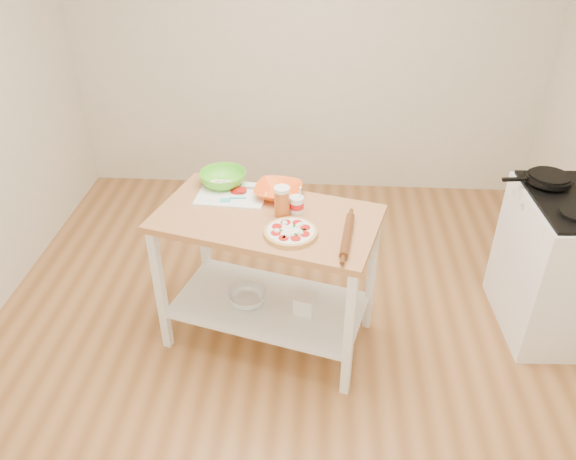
# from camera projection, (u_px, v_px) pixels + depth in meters

# --- Properties ---
(room_shell) EXTENTS (4.04, 4.54, 2.74)m
(room_shell) POSITION_uv_depth(u_px,v_px,m) (292.00, 159.00, 2.70)
(room_shell) COLOR #A36C3C
(room_shell) RESTS_ON ground
(prep_island) EXTENTS (1.36, 0.97, 0.90)m
(prep_island) POSITION_uv_depth(u_px,v_px,m) (268.00, 252.00, 3.26)
(prep_island) COLOR #B07748
(prep_island) RESTS_ON ground
(gas_stove) EXTENTS (0.68, 0.78, 1.11)m
(gas_stove) POSITION_uv_depth(u_px,v_px,m) (566.00, 265.00, 3.45)
(gas_stove) COLOR white
(gas_stove) RESTS_ON ground
(skillet) EXTENTS (0.41, 0.26, 0.03)m
(skillet) POSITION_uv_depth(u_px,v_px,m) (548.00, 179.00, 3.33)
(skillet) COLOR black
(skillet) RESTS_ON gas_stove
(pizza) EXTENTS (0.29, 0.29, 0.05)m
(pizza) POSITION_uv_depth(u_px,v_px,m) (291.00, 232.00, 2.95)
(pizza) COLOR tan
(pizza) RESTS_ON prep_island
(cutting_board) EXTENTS (0.42, 0.33, 0.04)m
(cutting_board) POSITION_uv_depth(u_px,v_px,m) (232.00, 193.00, 3.32)
(cutting_board) COLOR white
(cutting_board) RESTS_ON prep_island
(spatula) EXTENTS (0.15, 0.06, 0.01)m
(spatula) POSITION_uv_depth(u_px,v_px,m) (232.00, 199.00, 3.25)
(spatula) COLOR #41C5BE
(spatula) RESTS_ON cutting_board
(knife) EXTENTS (0.27, 0.03, 0.01)m
(knife) POSITION_uv_depth(u_px,v_px,m) (226.00, 187.00, 3.36)
(knife) COLOR silver
(knife) RESTS_ON cutting_board
(orange_bowl) EXTENTS (0.32, 0.32, 0.07)m
(orange_bowl) POSITION_uv_depth(u_px,v_px,m) (278.00, 191.00, 3.29)
(orange_bowl) COLOR #FF5E16
(orange_bowl) RESTS_ON prep_island
(green_bowl) EXTENTS (0.36, 0.36, 0.09)m
(green_bowl) POSITION_uv_depth(u_px,v_px,m) (223.00, 179.00, 3.39)
(green_bowl) COLOR #58CA26
(green_bowl) RESTS_ON prep_island
(beer_pint) EXTENTS (0.09, 0.09, 0.18)m
(beer_pint) POSITION_uv_depth(u_px,v_px,m) (282.00, 201.00, 3.08)
(beer_pint) COLOR #AB531E
(beer_pint) RESTS_ON prep_island
(yogurt_tub) EXTENTS (0.08, 0.08, 0.17)m
(yogurt_tub) POSITION_uv_depth(u_px,v_px,m) (297.00, 205.00, 3.13)
(yogurt_tub) COLOR white
(yogurt_tub) RESTS_ON prep_island
(rolling_pin) EXTENTS (0.09, 0.39, 0.04)m
(rolling_pin) POSITION_uv_depth(u_px,v_px,m) (347.00, 235.00, 2.92)
(rolling_pin) COLOR #5C3015
(rolling_pin) RESTS_ON prep_island
(shelf_glass_bowl) EXTENTS (0.30, 0.30, 0.07)m
(shelf_glass_bowl) POSITION_uv_depth(u_px,v_px,m) (247.00, 298.00, 3.46)
(shelf_glass_bowl) COLOR silver
(shelf_glass_bowl) RESTS_ON prep_island
(shelf_bin) EXTENTS (0.14, 0.14, 0.11)m
(shelf_bin) POSITION_uv_depth(u_px,v_px,m) (305.00, 304.00, 3.38)
(shelf_bin) COLOR white
(shelf_bin) RESTS_ON prep_island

